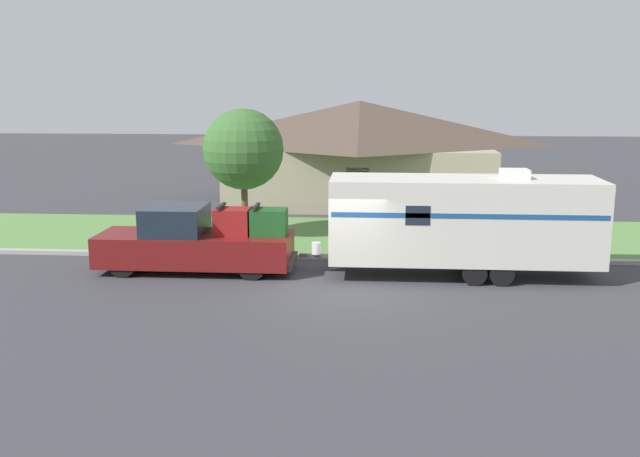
% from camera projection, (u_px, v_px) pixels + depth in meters
% --- Properties ---
extents(ground_plane, '(120.00, 120.00, 0.00)m').
position_uv_depth(ground_plane, '(340.00, 292.00, 19.89)').
color(ground_plane, '#38383D').
extents(curb_strip, '(80.00, 0.30, 0.14)m').
position_uv_depth(curb_strip, '(345.00, 257.00, 23.53)').
color(curb_strip, '#999993').
rests_on(curb_strip, ground_plane).
extents(lawn_strip, '(80.00, 7.00, 0.03)m').
position_uv_depth(lawn_strip, '(349.00, 236.00, 27.11)').
color(lawn_strip, '#568442').
rests_on(lawn_strip, ground_plane).
extents(house_across_street, '(13.20, 8.32, 4.88)m').
position_uv_depth(house_across_street, '(360.00, 150.00, 34.58)').
color(house_across_street, gray).
rests_on(house_across_street, ground_plane).
extents(pickup_truck, '(6.05, 2.06, 2.10)m').
position_uv_depth(pickup_truck, '(197.00, 242.00, 21.92)').
color(pickup_truck, black).
rests_on(pickup_truck, ground_plane).
extents(travel_trailer, '(8.89, 2.27, 3.26)m').
position_uv_depth(travel_trailer, '(464.00, 220.00, 21.18)').
color(travel_trailer, black).
rests_on(travel_trailer, ground_plane).
extents(mailbox, '(0.48, 0.20, 1.38)m').
position_uv_depth(mailbox, '(491.00, 226.00, 23.69)').
color(mailbox, brown).
rests_on(mailbox, ground_plane).
extents(tree_in_yard, '(2.94, 2.94, 4.83)m').
position_uv_depth(tree_in_yard, '(243.00, 149.00, 25.90)').
color(tree_in_yard, brown).
rests_on(tree_in_yard, ground_plane).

